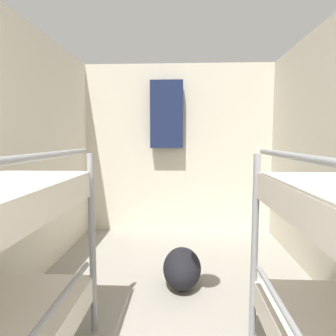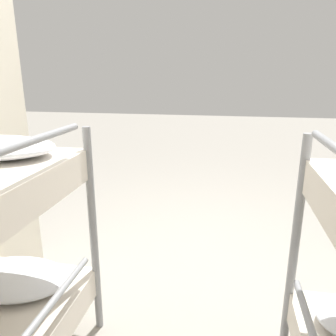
{
  "view_description": "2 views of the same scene",
  "coord_description": "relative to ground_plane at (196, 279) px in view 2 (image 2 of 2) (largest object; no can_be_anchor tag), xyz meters",
  "views": [
    {
      "loc": [
        0.07,
        0.54,
        1.33
      ],
      "look_at": [
        -0.07,
        3.25,
        1.06
      ],
      "focal_mm": 32.0,
      "sensor_mm": 36.0,
      "label": 1
    },
    {
      "loc": [
        -0.18,
        2.13,
        1.49
      ],
      "look_at": [
        0.13,
        0.44,
        0.99
      ],
      "focal_mm": 35.0,
      "sensor_mm": 36.0,
      "label": 2
    }
  ],
  "objects": [
    {
      "name": "ground_plane",
      "position": [
        0.0,
        0.0,
        0.0
      ],
      "size": [
        20.0,
        20.0,
        0.0
      ],
      "primitive_type": "plane",
      "color": "gray"
    }
  ]
}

